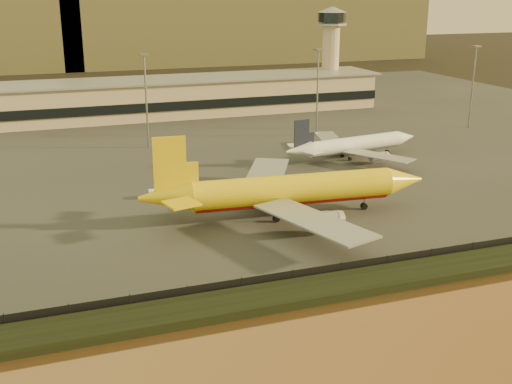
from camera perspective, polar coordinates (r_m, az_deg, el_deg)
ground at (r=109.46m, az=3.53°, el=-5.01°), size 900.00×900.00×0.00m
embankment at (r=95.20m, az=7.59°, el=-8.29°), size 320.00×7.00×1.40m
tarmac at (r=196.48m, az=-7.45°, el=5.13°), size 320.00×220.00×0.20m
perimeter_fence at (r=98.16m, az=6.54°, el=-7.03°), size 300.00×0.05×2.20m
terminal_building at (r=222.63m, az=-12.94°, el=7.91°), size 202.00×25.00×12.60m
control_tower at (r=250.24m, az=6.67°, el=12.82°), size 11.20×11.20×35.50m
apron_light_masts at (r=178.52m, az=-1.46°, el=9.12°), size 152.20×12.20×25.40m
distant_hills at (r=433.23m, az=-17.80°, el=15.40°), size 470.00×160.00×70.00m
dhl_cargo_jet at (r=122.39m, az=2.84°, el=0.09°), size 56.66×55.27×16.91m
white_narrowbody_jet at (r=167.51m, az=8.64°, el=4.16°), size 40.10×38.77×11.53m
gse_vehicle_yellow at (r=142.97m, az=6.84°, el=0.86°), size 4.50×2.73×1.89m
gse_vehicle_white at (r=135.93m, az=-8.70°, el=-0.14°), size 3.96×2.00×1.73m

